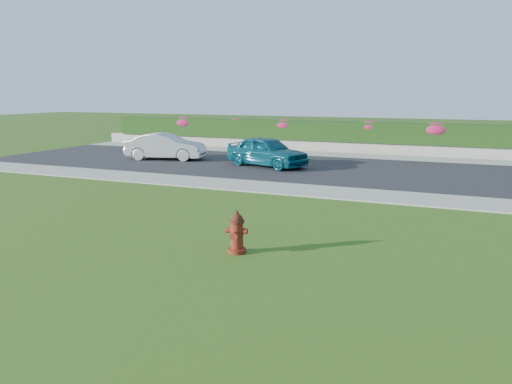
% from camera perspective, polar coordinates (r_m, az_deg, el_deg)
% --- Properties ---
extents(ground, '(120.00, 120.00, 0.00)m').
position_cam_1_polar(ground, '(8.82, -6.83, -10.82)').
color(ground, black).
rests_on(ground, ground).
extents(street_far, '(26.00, 8.00, 0.04)m').
position_cam_1_polar(street_far, '(23.19, -0.56, 3.18)').
color(street_far, black).
rests_on(street_far, ground).
extents(sidewalk_far, '(24.00, 2.00, 0.04)m').
position_cam_1_polar(sidewalk_far, '(19.26, -9.21, 1.35)').
color(sidewalk_far, gray).
rests_on(sidewalk_far, ground).
extents(sidewalk_beyond, '(34.00, 2.00, 0.04)m').
position_cam_1_polar(sidewalk_beyond, '(26.77, 11.65, 4.04)').
color(sidewalk_beyond, gray).
rests_on(sidewalk_beyond, ground).
extents(retaining_wall, '(34.00, 0.40, 0.60)m').
position_cam_1_polar(retaining_wall, '(28.20, 12.28, 4.95)').
color(retaining_wall, gray).
rests_on(retaining_wall, ground).
extents(hedge, '(32.00, 0.90, 1.10)m').
position_cam_1_polar(hedge, '(28.22, 12.39, 6.69)').
color(hedge, black).
rests_on(hedge, retaining_wall).
extents(fire_hydrant, '(0.47, 0.44, 0.90)m').
position_cam_1_polar(fire_hydrant, '(10.45, -2.21, -4.71)').
color(fire_hydrant, '#591C0D').
rests_on(fire_hydrant, ground).
extents(sedan_teal, '(4.26, 2.82, 1.35)m').
position_cam_1_polar(sedan_teal, '(22.36, 1.23, 4.66)').
color(sedan_teal, '#0C4F62').
rests_on(sedan_teal, street_far).
extents(sedan_silver, '(4.10, 2.19, 1.28)m').
position_cam_1_polar(sedan_silver, '(25.09, -10.28, 5.14)').
color(sedan_silver, '#B6BABE').
rests_on(sedan_silver, street_far).
extents(flower_clump_a, '(1.41, 0.91, 0.70)m').
position_cam_1_polar(flower_clump_a, '(32.15, -8.08, 7.86)').
color(flower_clump_a, '#B01E54').
rests_on(flower_clump_a, hedge).
extents(flower_clump_b, '(1.04, 0.67, 0.52)m').
position_cam_1_polar(flower_clump_b, '(30.51, -2.39, 7.92)').
color(flower_clump_b, '#B01E54').
rests_on(flower_clump_b, hedge).
extents(flower_clump_c, '(1.29, 0.83, 0.65)m').
position_cam_1_polar(flower_clump_c, '(29.31, 3.27, 7.67)').
color(flower_clump_c, '#B01E54').
rests_on(flower_clump_c, hedge).
extents(flower_clump_d, '(1.19, 0.76, 0.59)m').
position_cam_1_polar(flower_clump_d, '(28.06, 12.83, 7.29)').
color(flower_clump_d, '#B01E54').
rests_on(flower_clump_d, hedge).
extents(flower_clump_e, '(1.47, 0.94, 0.73)m').
position_cam_1_polar(flower_clump_e, '(27.68, 19.90, 6.73)').
color(flower_clump_e, '#B01E54').
rests_on(flower_clump_e, hedge).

